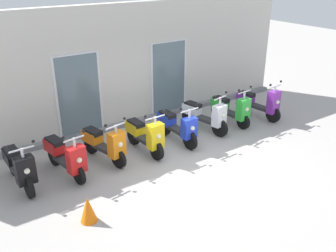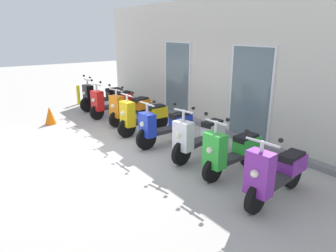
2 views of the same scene
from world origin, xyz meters
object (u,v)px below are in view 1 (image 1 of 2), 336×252
object	(u,v)px
scooter_black	(19,166)
scooter_white	(205,115)
scooter_purple	(259,102)
scooter_red	(65,155)
scooter_orange	(104,143)
scooter_yellow	(145,135)
traffic_cone	(88,209)
scooter_blue	(177,126)
scooter_green	(231,108)

from	to	relation	value
scooter_black	scooter_white	world-z (taller)	scooter_white
scooter_black	scooter_purple	size ratio (longest dim) A/B	1.00
scooter_red	scooter_white	world-z (taller)	scooter_white
scooter_orange	scooter_yellow	size ratio (longest dim) A/B	0.99
scooter_orange	traffic_cone	xyz separation A→B (m)	(-1.26, -1.94, -0.21)
scooter_red	scooter_blue	xyz separation A→B (m)	(3.04, -0.03, -0.02)
scooter_blue	scooter_white	size ratio (longest dim) A/B	1.00
scooter_black	scooter_white	distance (m)	5.08
scooter_black	scooter_red	bearing A→B (deg)	-6.07
scooter_green	traffic_cone	size ratio (longest dim) A/B	2.88
scooter_green	traffic_cone	bearing A→B (deg)	-160.36
scooter_red	scooter_yellow	xyz separation A→B (m)	(2.04, -0.06, -0.02)
scooter_black	scooter_orange	world-z (taller)	scooter_black
scooter_orange	scooter_green	distance (m)	4.07
scooter_black	scooter_yellow	world-z (taller)	scooter_yellow
scooter_yellow	scooter_blue	xyz separation A→B (m)	(1.00, 0.03, -0.01)
scooter_blue	scooter_green	xyz separation A→B (m)	(2.03, 0.09, 0.01)
scooter_red	scooter_black	bearing A→B (deg)	173.93
scooter_yellow	traffic_cone	size ratio (longest dim) A/B	2.95
scooter_orange	scooter_blue	size ratio (longest dim) A/B	0.93
scooter_purple	scooter_red	bearing A→B (deg)	179.58
scooter_white	scooter_purple	bearing A→B (deg)	-4.24
traffic_cone	scooter_purple	bearing A→B (deg)	15.65
scooter_purple	traffic_cone	bearing A→B (deg)	-164.35
scooter_white	traffic_cone	world-z (taller)	scooter_white
scooter_blue	scooter_purple	world-z (taller)	scooter_purple
scooter_red	scooter_blue	bearing A→B (deg)	-0.50
traffic_cone	scooter_green	bearing A→B (deg)	19.64
scooter_purple	traffic_cone	xyz separation A→B (m)	(-6.38, -1.79, -0.22)
traffic_cone	scooter_red	bearing A→B (deg)	82.02
scooter_black	scooter_red	world-z (taller)	scooter_black
scooter_black	scooter_purple	bearing A→B (deg)	-1.19
scooter_orange	traffic_cone	size ratio (longest dim) A/B	2.90
scooter_red	scooter_blue	distance (m)	3.04
scooter_blue	scooter_white	world-z (taller)	scooter_white
scooter_blue	scooter_green	size ratio (longest dim) A/B	1.08
scooter_blue	scooter_white	xyz separation A→B (m)	(1.06, 0.13, 0.02)
scooter_white	scooter_blue	bearing A→B (deg)	-172.91
scooter_black	scooter_blue	size ratio (longest dim) A/B	1.00
scooter_white	scooter_black	bearing A→B (deg)	-179.98
scooter_yellow	scooter_white	size ratio (longest dim) A/B	0.94
scooter_black	scooter_green	world-z (taller)	scooter_green
scooter_yellow	scooter_black	bearing A→B (deg)	176.96
scooter_black	scooter_white	xyz separation A→B (m)	(5.08, 0.00, 0.01)
scooter_blue	traffic_cone	xyz separation A→B (m)	(-3.30, -1.81, -0.21)
scooter_black	traffic_cone	bearing A→B (deg)	-69.67
scooter_orange	scooter_blue	distance (m)	2.05
scooter_yellow	scooter_green	bearing A→B (deg)	2.34
scooter_red	scooter_white	size ratio (longest dim) A/B	0.97
scooter_yellow	scooter_blue	bearing A→B (deg)	1.73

